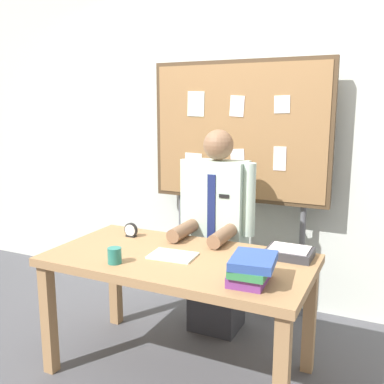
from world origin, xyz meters
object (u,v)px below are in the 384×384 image
at_px(person, 217,240).
at_px(coffee_mug, 115,256).
at_px(desk, 179,271).
at_px(book_stack, 251,269).
at_px(desk_clock, 131,231).
at_px(paper_tray, 290,253).
at_px(bulletin_board, 239,135).
at_px(open_notebook, 173,256).

distance_m(person, coffee_mug, 0.89).
distance_m(desk, person, 0.58).
bearing_deg(book_stack, desk_clock, 157.79).
xyz_separation_m(person, paper_tray, (0.59, -0.32, 0.09)).
bearing_deg(coffee_mug, paper_tray, 31.03).
bearing_deg(bulletin_board, desk, -89.99).
relative_size(desk, paper_tray, 5.89).
bearing_deg(bulletin_board, coffee_mug, -102.16).
distance_m(open_notebook, desk_clock, 0.49).
bearing_deg(bulletin_board, paper_tray, -51.56).
distance_m(desk, book_stack, 0.56).
distance_m(book_stack, desk_clock, 1.04).
bearing_deg(paper_tray, desk_clock, -177.08).
height_order(person, coffee_mug, person).
relative_size(open_notebook, coffee_mug, 2.95).
bearing_deg(open_notebook, person, 87.17).
bearing_deg(paper_tray, person, 151.16).
distance_m(person, bulletin_board, 0.82).
height_order(coffee_mug, paper_tray, coffee_mug).
height_order(desk, bulletin_board, bulletin_board).
relative_size(person, coffee_mug, 16.12).
bearing_deg(desk_clock, person, 38.89).
relative_size(open_notebook, paper_tray, 1.01).
height_order(desk, coffee_mug, coffee_mug).
relative_size(coffee_mug, paper_tray, 0.34).
bearing_deg(book_stack, open_notebook, 162.38).
relative_size(person, paper_tray, 5.54).
xyz_separation_m(person, bulletin_board, (-0.00, 0.42, 0.70)).
distance_m(book_stack, paper_tray, 0.46).
height_order(bulletin_board, paper_tray, bulletin_board).
height_order(bulletin_board, desk_clock, bulletin_board).
height_order(book_stack, open_notebook, book_stack).
distance_m(desk, desk_clock, 0.53).
relative_size(desk, coffee_mug, 17.13).
xyz_separation_m(bulletin_board, book_stack, (0.50, -1.19, -0.57)).
distance_m(person, desk_clock, 0.61).
bearing_deg(desk_clock, bulletin_board, 59.51).
height_order(person, open_notebook, person).
xyz_separation_m(book_stack, coffee_mug, (-0.77, -0.07, -0.03)).
distance_m(person, open_notebook, 0.61).
relative_size(person, bulletin_board, 0.75).
xyz_separation_m(desk, paper_tray, (0.59, 0.26, 0.12)).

